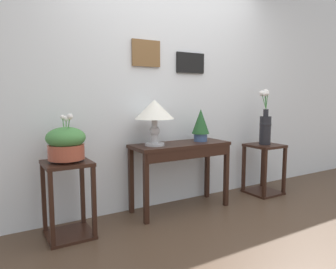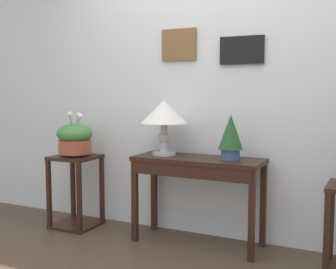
{
  "view_description": "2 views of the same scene",
  "coord_description": "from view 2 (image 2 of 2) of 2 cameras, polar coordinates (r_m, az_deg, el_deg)",
  "views": [
    {
      "loc": [
        -1.81,
        -1.66,
        1.23
      ],
      "look_at": [
        -0.17,
        1.08,
        0.83
      ],
      "focal_mm": 33.77,
      "sensor_mm": 36.0,
      "label": 1
    },
    {
      "loc": [
        1.3,
        -2.11,
        1.26
      ],
      "look_at": [
        -0.24,
        1.03,
        0.91
      ],
      "focal_mm": 46.17,
      "sensor_mm": 36.0,
      "label": 2
    }
  ],
  "objects": [
    {
      "name": "back_wall_with_art",
      "position": [
        3.74,
        5.89,
        7.9
      ],
      "size": [
        9.0,
        0.13,
        2.8
      ],
      "color": "silver",
      "rests_on": "ground"
    },
    {
      "name": "console_table",
      "position": [
        3.5,
        3.85,
        -4.9
      ],
      "size": [
        1.06,
        0.41,
        0.72
      ],
      "color": "black",
      "rests_on": "ground"
    },
    {
      "name": "table_lamp",
      "position": [
        3.6,
        -0.52,
        2.63
      ],
      "size": [
        0.39,
        0.39,
        0.46
      ],
      "color": "#B7B7BC",
      "rests_on": "console_table"
    },
    {
      "name": "potted_plant_on_console",
      "position": [
        3.4,
        8.27,
        -0.12
      ],
      "size": [
        0.19,
        0.19,
        0.35
      ],
      "color": "#3D5684",
      "rests_on": "console_table"
    },
    {
      "name": "pedestal_stand_left",
      "position": [
        4.12,
        -12.06,
        -7.34
      ],
      "size": [
        0.39,
        0.39,
        0.67
      ],
      "color": "black",
      "rests_on": "ground"
    },
    {
      "name": "planter_bowl_wide_left",
      "position": [
        4.04,
        -12.2,
        -0.51
      ],
      "size": [
        0.33,
        0.33,
        0.41
      ],
      "color": "#9E4733",
      "rests_on": "pedestal_stand_left"
    }
  ]
}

